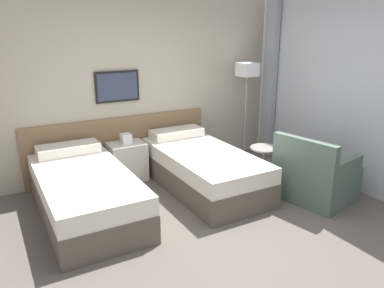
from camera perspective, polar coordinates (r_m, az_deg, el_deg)
ground_plane at (r=4.11m, az=5.07°, el=-13.91°), size 16.00×16.00×0.00m
wall_headboard at (r=5.63m, az=-8.27°, el=8.65°), size 10.00×0.10×2.70m
wall_window at (r=5.24m, az=26.69°, el=6.82°), size 0.21×4.79×2.70m
bed_near_door at (r=4.61m, az=-16.00°, el=-7.13°), size 0.99×2.03×0.66m
bed_near_window at (r=5.16m, az=1.55°, el=-3.76°), size 0.99×2.03×0.66m
nightstand at (r=5.49m, az=-9.83°, el=-2.57°), size 0.51×0.39×0.69m
floor_lamp at (r=6.12m, az=8.39°, el=10.05°), size 0.28×0.28×1.60m
side_table at (r=5.22m, az=10.96°, el=-2.38°), size 0.40×0.40×0.58m
armchair at (r=5.05m, az=18.16°, el=-4.94°), size 0.90×0.99×0.87m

